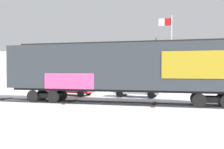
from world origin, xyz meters
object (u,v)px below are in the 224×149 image
Objects in this scene: parked_car_white at (137,88)px; flagpole at (169,43)px; parked_car_red at (71,86)px; freight_car at (123,68)px.

flagpole is at bearing 63.33° from parked_car_white.
flagpole is 11.69m from parked_car_red.
freight_car is 2.03× the size of flagpole.
flagpole is 7.79m from parked_car_white.
flagpole reaches higher than parked_car_white.
parked_car_red is (-5.92, 4.68, -1.72)m from freight_car.
freight_car is 3.98× the size of parked_car_white.
parked_car_white is (-2.84, -5.65, -4.56)m from flagpole.
flagpole reaches higher than freight_car.
flagpole is 1.96× the size of parked_car_white.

